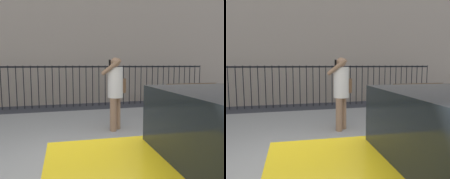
% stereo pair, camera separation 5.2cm
% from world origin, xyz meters
% --- Properties ---
extents(sidewalk, '(28.00, 4.40, 0.15)m').
position_xyz_m(sidewalk, '(0.00, 2.20, 0.07)').
color(sidewalk, gray).
rests_on(sidewalk, ground).
extents(iron_fence, '(12.03, 0.04, 1.60)m').
position_xyz_m(iron_fence, '(0.00, 5.90, 1.02)').
color(iron_fence, black).
rests_on(iron_fence, ground).
extents(pedestrian_on_phone, '(0.67, 0.69, 1.65)m').
position_xyz_m(pedestrian_on_phone, '(1.05, 2.08, 1.11)').
color(pedestrian_on_phone, '#936B4C').
rests_on(pedestrian_on_phone, sidewalk).
extents(street_bench, '(1.60, 0.45, 0.95)m').
position_xyz_m(street_bench, '(3.55, 2.97, 0.65)').
color(street_bench, brown).
rests_on(street_bench, sidewalk).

